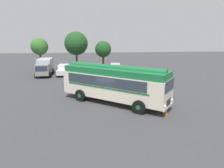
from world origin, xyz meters
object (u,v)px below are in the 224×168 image
(traffic_cone, at_px, (166,111))
(vintage_bus, at_px, (114,83))
(car_mid_right, at_px, (97,69))
(car_mid_left, at_px, (81,70))
(box_van, at_px, (45,66))
(car_near_left, at_px, (64,70))
(car_far_right, at_px, (115,69))

(traffic_cone, bearing_deg, vintage_bus, 138.43)
(vintage_bus, bearing_deg, car_mid_right, 93.99)
(car_mid_left, distance_m, box_van, 5.70)
(car_near_left, xyz_separation_m, car_far_right, (8.16, 0.13, 0.00))
(car_mid_right, bearing_deg, car_near_left, -179.64)
(vintage_bus, xyz_separation_m, car_far_right, (1.99, 14.37, -1.05))
(car_far_right, height_order, traffic_cone, car_far_right)
(box_van, bearing_deg, traffic_cone, -54.43)
(car_far_right, distance_m, traffic_cone, 17.71)
(car_mid_right, bearing_deg, traffic_cone, -75.11)
(traffic_cone, bearing_deg, box_van, 125.57)
(car_near_left, relative_size, traffic_cone, 7.67)
(car_near_left, height_order, car_mid_left, same)
(vintage_bus, relative_size, traffic_cone, 17.09)
(car_mid_left, xyz_separation_m, car_far_right, (5.53, 0.62, 0.00))
(car_mid_right, bearing_deg, car_mid_left, -168.46)
(traffic_cone, bearing_deg, car_near_left, 119.35)
(car_mid_left, height_order, car_mid_right, same)
(car_far_right, bearing_deg, traffic_cone, -84.59)
(car_mid_right, relative_size, box_van, 0.72)
(vintage_bus, xyz_separation_m, box_van, (-9.14, 14.65, -0.53))
(car_mid_left, xyz_separation_m, box_van, (-5.60, 0.90, 0.52))
(car_mid_left, height_order, traffic_cone, car_mid_left)
(traffic_cone, bearing_deg, car_mid_left, 112.95)
(car_mid_right, height_order, traffic_cone, car_mid_right)
(car_near_left, bearing_deg, car_far_right, 0.91)
(car_mid_right, height_order, car_far_right, same)
(vintage_bus, relative_size, box_van, 1.60)
(box_van, bearing_deg, vintage_bus, -58.05)
(car_near_left, bearing_deg, vintage_bus, -66.57)
(car_mid_left, bearing_deg, car_far_right, 6.36)
(box_van, height_order, traffic_cone, box_van)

